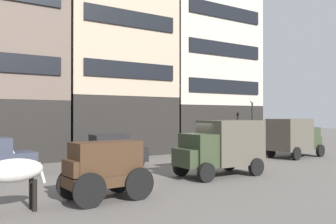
{
  "coord_description": "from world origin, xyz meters",
  "views": [
    {
      "loc": [
        -11.31,
        -13.58,
        2.88
      ],
      "look_at": [
        -1.07,
        2.26,
        3.04
      ],
      "focal_mm": 37.57,
      "sensor_mm": 36.0,
      "label": 1
    }
  ],
  "objects_px": {
    "draft_horse": "(10,170)",
    "sedan_dark": "(111,152)",
    "cargo_wagon": "(105,166)",
    "delivery_truck_near": "(221,146)",
    "delivery_truck_far": "(294,136)",
    "pedestrian_officer": "(198,144)",
    "streetlamp_curbside": "(252,118)"
  },
  "relations": [
    {
      "from": "delivery_truck_far",
      "to": "streetlamp_curbside",
      "type": "distance_m",
      "value": 4.72
    },
    {
      "from": "draft_horse",
      "to": "sedan_dark",
      "type": "distance_m",
      "value": 8.76
    },
    {
      "from": "streetlamp_curbside",
      "to": "sedan_dark",
      "type": "bearing_deg",
      "value": -169.73
    },
    {
      "from": "draft_horse",
      "to": "delivery_truck_near",
      "type": "distance_m",
      "value": 9.63
    },
    {
      "from": "delivery_truck_near",
      "to": "sedan_dark",
      "type": "height_order",
      "value": "delivery_truck_near"
    },
    {
      "from": "delivery_truck_near",
      "to": "delivery_truck_far",
      "type": "height_order",
      "value": "same"
    },
    {
      "from": "cargo_wagon",
      "to": "delivery_truck_near",
      "type": "relative_size",
      "value": 0.69
    },
    {
      "from": "delivery_truck_near",
      "to": "delivery_truck_far",
      "type": "distance_m",
      "value": 9.43
    },
    {
      "from": "cargo_wagon",
      "to": "pedestrian_officer",
      "type": "bearing_deg",
      "value": 36.42
    },
    {
      "from": "cargo_wagon",
      "to": "delivery_truck_far",
      "type": "height_order",
      "value": "delivery_truck_far"
    },
    {
      "from": "draft_horse",
      "to": "delivery_truck_far",
      "type": "height_order",
      "value": "delivery_truck_far"
    },
    {
      "from": "delivery_truck_far",
      "to": "streetlamp_curbside",
      "type": "relative_size",
      "value": 1.09
    },
    {
      "from": "sedan_dark",
      "to": "delivery_truck_far",
      "type": "bearing_deg",
      "value": -9.53
    },
    {
      "from": "delivery_truck_far",
      "to": "sedan_dark",
      "type": "height_order",
      "value": "delivery_truck_far"
    },
    {
      "from": "cargo_wagon",
      "to": "delivery_truck_near",
      "type": "xyz_separation_m",
      "value": [
        6.56,
        1.52,
        0.28
      ]
    },
    {
      "from": "cargo_wagon",
      "to": "draft_horse",
      "type": "height_order",
      "value": "draft_horse"
    },
    {
      "from": "delivery_truck_near",
      "to": "sedan_dark",
      "type": "xyz_separation_m",
      "value": [
        -3.54,
        4.87,
        -0.51
      ]
    },
    {
      "from": "sedan_dark",
      "to": "cargo_wagon",
      "type": "bearing_deg",
      "value": -115.31
    },
    {
      "from": "cargo_wagon",
      "to": "pedestrian_officer",
      "type": "distance_m",
      "value": 11.52
    },
    {
      "from": "draft_horse",
      "to": "sedan_dark",
      "type": "height_order",
      "value": "draft_horse"
    },
    {
      "from": "draft_horse",
      "to": "delivery_truck_near",
      "type": "relative_size",
      "value": 0.54
    },
    {
      "from": "pedestrian_officer",
      "to": "streetlamp_curbside",
      "type": "distance_m",
      "value": 7.45
    },
    {
      "from": "cargo_wagon",
      "to": "draft_horse",
      "type": "xyz_separation_m",
      "value": [
        -2.95,
        -0.0,
        0.12
      ]
    },
    {
      "from": "sedan_dark",
      "to": "pedestrian_officer",
      "type": "bearing_deg",
      "value": 4.11
    },
    {
      "from": "delivery_truck_far",
      "to": "pedestrian_officer",
      "type": "distance_m",
      "value": 6.82
    },
    {
      "from": "streetlamp_curbside",
      "to": "delivery_truck_near",
      "type": "bearing_deg",
      "value": -143.17
    },
    {
      "from": "delivery_truck_far",
      "to": "pedestrian_officer",
      "type": "xyz_separation_m",
      "value": [
        -6.31,
        2.56,
        -0.44
      ]
    },
    {
      "from": "delivery_truck_near",
      "to": "streetlamp_curbside",
      "type": "bearing_deg",
      "value": 36.83
    },
    {
      "from": "delivery_truck_near",
      "to": "pedestrian_officer",
      "type": "height_order",
      "value": "delivery_truck_near"
    },
    {
      "from": "draft_horse",
      "to": "delivery_truck_far",
      "type": "bearing_deg",
      "value": 13.02
    },
    {
      "from": "delivery_truck_near",
      "to": "delivery_truck_far",
      "type": "relative_size",
      "value": 0.97
    },
    {
      "from": "pedestrian_officer",
      "to": "draft_horse",
      "type": "bearing_deg",
      "value": -150.76
    }
  ]
}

